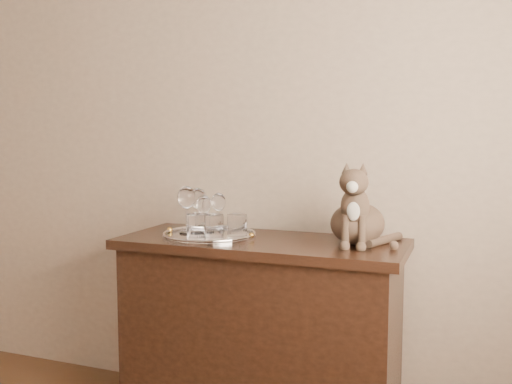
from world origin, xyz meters
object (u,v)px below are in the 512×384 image
wine_glass_a (198,210)px  tumbler_b (197,226)px  sideboard (261,337)px  wine_glass_d (204,215)px  tumbler_a (213,226)px  tray (209,236)px  tumbler_c (237,225)px  cat (358,203)px  wine_glass_c (187,210)px  wine_glass_b (219,212)px

wine_glass_a → tumbler_b: bearing=-64.8°
sideboard → wine_glass_d: bearing=-172.3°
wine_glass_a → tumbler_a: (0.12, -0.10, -0.05)m
tray → sideboard: bearing=5.1°
tumbler_c → cat: (0.50, 0.06, 0.11)m
wine_glass_c → tumbler_c: bearing=2.7°
sideboard → tumbler_c: size_ratio=12.61×
wine_glass_b → wine_glass_a: bearing=-148.9°
sideboard → wine_glass_b: wine_glass_b is taller
wine_glass_c → tumbler_c: size_ratio=2.19×
wine_glass_c → tumbler_c: (0.23, 0.01, -0.06)m
wine_glass_c → sideboard: bearing=4.1°
tumbler_b → wine_glass_c: bearing=141.4°
sideboard → tray: 0.49m
tray → cat: size_ratio=1.20×
wine_glass_b → wine_glass_d: 0.12m
tumbler_c → cat: bearing=6.8°
wine_glass_b → tumbler_b: wine_glass_b is taller
wine_glass_c → wine_glass_d: bearing=-6.3°
wine_glass_c → tumbler_a: bearing=-16.7°
wine_glass_a → tumbler_b: (0.06, -0.13, -0.05)m
tumbler_c → cat: size_ratio=0.29×
tray → wine_glass_a: 0.14m
tumbler_b → tumbler_c: tumbler_b is taller
wine_glass_b → wine_glass_c: 0.15m
wine_glass_b → wine_glass_c: bearing=-134.5°
wine_glass_d → tumbler_b: bearing=-91.7°
tumbler_a → cat: (0.59, 0.12, 0.11)m
tumbler_a → tumbler_c: 0.10m
wine_glass_c → wine_glass_d: (0.09, -0.01, -0.02)m
wine_glass_d → tumbler_a: 0.08m
wine_glass_a → tumbler_b: size_ratio=1.98×
tray → wine_glass_d: wine_glass_d is taller
wine_glass_c → cat: (0.73, 0.07, 0.05)m
tumbler_b → tumbler_a: bearing=21.0°
wine_glass_b → tumbler_a: wine_glass_b is taller
wine_glass_a → tumbler_a: wine_glass_a is taller
wine_glass_b → tumbler_c: wine_glass_b is taller
tray → tumbler_b: tumbler_b is taller
tumbler_b → cat: cat is taller
wine_glass_a → wine_glass_d: (0.06, -0.07, -0.01)m
wine_glass_a → wine_glass_d: 0.09m
wine_glass_d → tumbler_c: (0.15, 0.02, -0.04)m
wine_glass_a → wine_glass_b: wine_glass_a is taller
tumbler_c → cat: 0.52m
sideboard → tumbler_c: 0.49m
wine_glass_d → wine_glass_a: bearing=132.1°
wine_glass_a → tumbler_a: bearing=-40.1°
wine_glass_a → cat: bearing=1.0°
wine_glass_b → tumbler_b: (-0.02, -0.17, -0.04)m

